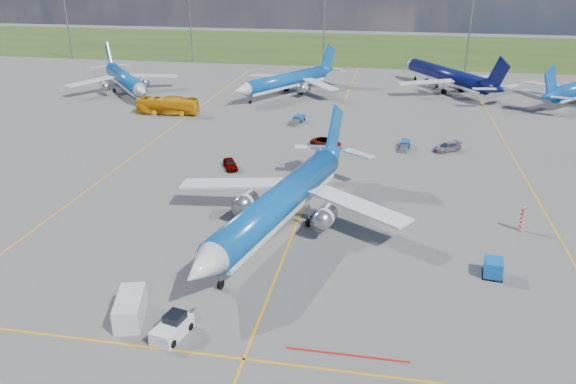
% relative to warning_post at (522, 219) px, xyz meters
% --- Properties ---
extents(ground, '(400.00, 400.00, 0.00)m').
position_rel_warning_post_xyz_m(ground, '(-26.00, -8.00, -1.50)').
color(ground, '#575754').
rests_on(ground, ground).
extents(grass_strip, '(400.00, 80.00, 0.01)m').
position_rel_warning_post_xyz_m(grass_strip, '(-26.00, 142.00, -1.50)').
color(grass_strip, '#2D4719').
rests_on(grass_strip, ground).
extents(taxiway_lines, '(60.25, 160.00, 0.02)m').
position_rel_warning_post_xyz_m(taxiway_lines, '(-25.83, 19.70, -1.49)').
color(taxiway_lines, gold).
rests_on(taxiway_lines, ground).
extents(floodlight_masts, '(202.20, 0.50, 22.70)m').
position_rel_warning_post_xyz_m(floodlight_masts, '(-16.00, 102.00, 11.06)').
color(floodlight_masts, slate).
rests_on(floodlight_masts, ground).
extents(warning_post, '(0.50, 0.50, 3.00)m').
position_rel_warning_post_xyz_m(warning_post, '(0.00, 0.00, 0.00)').
color(warning_post, red).
rests_on(warning_post, ground).
extents(bg_jet_nw, '(44.99, 46.32, 9.65)m').
position_rel_warning_post_xyz_m(bg_jet_nw, '(-77.08, 58.70, -1.50)').
color(bg_jet_nw, '#0B4D9D').
rests_on(bg_jet_nw, ground).
extents(bg_jet_nnw, '(42.35, 45.39, 9.52)m').
position_rel_warning_post_xyz_m(bg_jet_nnw, '(-39.83, 64.50, -1.50)').
color(bg_jet_nnw, '#0B4D9D').
rests_on(bg_jet_nnw, ground).
extents(bg_jet_n, '(46.56, 49.69, 10.41)m').
position_rel_warning_post_xyz_m(bg_jet_n, '(-3.12, 75.50, -1.50)').
color(bg_jet_n, '#070C41').
rests_on(bg_jet_n, ground).
extents(main_airliner, '(40.06, 47.19, 10.72)m').
position_rel_warning_post_xyz_m(main_airliner, '(-27.51, -5.18, -1.50)').
color(main_airliner, '#0B4D9D').
rests_on(main_airliner, ground).
extents(pushback_tug, '(2.83, 5.50, 1.83)m').
position_rel_warning_post_xyz_m(pushback_tug, '(-32.65, -26.04, -0.76)').
color(pushback_tug, silver).
rests_on(pushback_tug, ground).
extents(uld_container, '(1.97, 2.36, 1.74)m').
position_rel_warning_post_xyz_m(uld_container, '(-4.77, -11.16, -0.63)').
color(uld_container, '#0D59B9').
rests_on(uld_container, ground).
extents(service_van, '(3.46, 5.39, 2.19)m').
position_rel_warning_post_xyz_m(service_van, '(-37.12, -24.53, -0.40)').
color(service_van, silver).
rests_on(service_van, ground).
extents(apron_bus, '(12.64, 3.54, 3.49)m').
position_rel_warning_post_xyz_m(apron_bus, '(-60.41, 42.75, 0.24)').
color(apron_bus, orange).
rests_on(apron_bus, ground).
extents(service_car_a, '(3.51, 4.67, 1.48)m').
position_rel_warning_post_xyz_m(service_car_a, '(-39.05, 13.97, -0.76)').
color(service_car_a, '#999999').
rests_on(service_car_a, ground).
extents(service_car_b, '(5.81, 4.20, 1.47)m').
position_rel_warning_post_xyz_m(service_car_b, '(-26.12, 27.22, -0.77)').
color(service_car_b, '#999999').
rests_on(service_car_b, ground).
extents(service_car_c, '(5.16, 4.58, 1.44)m').
position_rel_warning_post_xyz_m(service_car_c, '(-6.29, 28.44, -0.78)').
color(service_car_c, '#999999').
rests_on(service_car_c, ground).
extents(baggage_tug_w, '(1.75, 5.06, 1.12)m').
position_rel_warning_post_xyz_m(baggage_tug_w, '(-13.12, 28.57, -0.98)').
color(baggage_tug_w, navy).
rests_on(baggage_tug_w, ground).
extents(baggage_tug_c, '(2.32, 5.56, 1.21)m').
position_rel_warning_post_xyz_m(baggage_tug_c, '(-33.37, 40.97, -0.93)').
color(baggage_tug_c, '#17488B').
rests_on(baggage_tug_c, ground).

